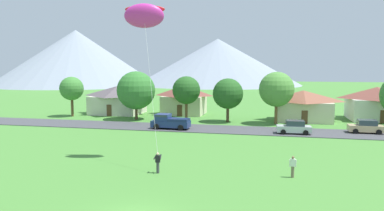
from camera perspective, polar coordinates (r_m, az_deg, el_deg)
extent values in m
cube|color=#424247|center=(49.31, 3.80, -3.74)|extent=(160.00, 6.51, 0.08)
cone|color=gray|center=(177.10, -17.79, 7.20)|extent=(75.31, 75.31, 25.38)
cone|color=gray|center=(173.36, 4.07, 6.90)|extent=(78.10, 78.10, 21.73)
cube|color=beige|center=(59.56, 17.11, -0.83)|extent=(8.43, 6.57, 3.09)
pyramid|color=brown|center=(59.33, 17.18, 1.47)|extent=(9.10, 7.10, 1.70)
cube|color=brown|center=(56.36, 17.35, -1.78)|extent=(0.90, 0.06, 2.00)
cube|color=beige|center=(64.86, -1.25, 0.10)|extent=(7.12, 6.47, 3.33)
pyramid|color=brown|center=(64.64, -1.26, 2.37)|extent=(7.69, 6.99, 1.83)
cube|color=brown|center=(61.80, -1.98, -0.83)|extent=(0.90, 0.06, 2.00)
cube|color=silver|center=(65.01, 27.09, -0.53)|extent=(8.26, 7.98, 3.41)
pyramid|color=brown|center=(64.79, 27.20, 1.80)|extent=(8.92, 8.61, 1.88)
cube|color=brown|center=(61.24, 27.98, -1.61)|extent=(0.90, 0.06, 2.00)
cube|color=beige|center=(66.91, -11.65, 0.12)|extent=(8.61, 7.11, 3.25)
pyramid|color=#564C51|center=(66.70, -11.69, 2.27)|extent=(9.30, 7.68, 1.79)
cube|color=brown|center=(63.76, -12.96, -0.76)|extent=(0.90, 0.06, 2.00)
cylinder|color=#4C3823|center=(59.00, -8.78, -1.03)|extent=(0.44, 0.44, 2.40)
sphere|color=#33752D|center=(58.67, -8.83, 2.38)|extent=(6.16, 6.16, 6.16)
cylinder|color=brown|center=(65.29, -18.38, -0.20)|extent=(0.44, 0.44, 3.28)
sphere|color=#3D7F33|center=(65.04, -18.48, 2.56)|extent=(4.03, 4.03, 4.03)
cylinder|color=brown|center=(55.12, 13.11, -1.18)|extent=(0.44, 0.44, 3.24)
sphere|color=#4C8938|center=(54.80, 13.20, 2.51)|extent=(5.17, 5.17, 5.17)
cylinder|color=brown|center=(57.61, -0.90, -0.77)|extent=(0.44, 0.44, 3.12)
sphere|color=#23561E|center=(57.31, -0.90, 2.44)|extent=(4.44, 4.44, 4.44)
cylinder|color=#4C3823|center=(55.90, 5.66, -1.26)|extent=(0.44, 0.44, 2.63)
sphere|color=#23561E|center=(55.59, 5.69, 1.88)|extent=(4.70, 4.70, 4.70)
cube|color=tan|center=(51.14, 25.72, -3.25)|extent=(4.22, 1.84, 0.80)
cube|color=#2D3847|center=(51.07, 25.92, -2.44)|extent=(2.22, 1.61, 0.68)
cylinder|color=black|center=(50.02, 24.42, -3.72)|extent=(0.64, 0.25, 0.64)
cylinder|color=black|center=(51.80, 24.03, -3.38)|extent=(0.64, 0.25, 0.64)
cylinder|color=black|center=(50.62, 27.42, -3.75)|extent=(0.64, 0.25, 0.64)
cylinder|color=black|center=(52.38, 26.93, -3.41)|extent=(0.64, 0.25, 0.64)
cube|color=#B7BCC1|center=(47.41, 15.76, -3.57)|extent=(4.28, 1.99, 0.80)
cube|color=#2D3847|center=(47.31, 15.97, -2.69)|extent=(2.27, 1.68, 0.68)
cylinder|color=black|center=(46.43, 14.20, -4.08)|extent=(0.65, 0.27, 0.64)
cylinder|color=black|center=(48.24, 14.04, -3.70)|extent=(0.65, 0.27, 0.64)
cylinder|color=black|center=(46.71, 17.51, -4.11)|extent=(0.65, 0.27, 0.64)
cylinder|color=black|center=(48.51, 17.23, -3.73)|extent=(0.65, 0.27, 0.64)
cube|color=navy|center=(49.24, -3.37, -2.91)|extent=(5.26, 2.17, 0.84)
cube|color=navy|center=(49.46, -4.59, -1.86)|extent=(1.96, 1.90, 0.90)
cube|color=#2D3847|center=(49.43, -4.60, -1.55)|extent=(1.68, 1.93, 0.28)
cube|color=navy|center=(48.81, -2.09, -2.27)|extent=(2.76, 2.05, 0.36)
cylinder|color=black|center=(48.89, -5.64, -3.34)|extent=(0.77, 0.31, 0.76)
cylinder|color=black|center=(50.78, -4.84, -2.98)|extent=(0.77, 0.31, 0.76)
cylinder|color=black|center=(47.83, -1.81, -3.52)|extent=(0.77, 0.31, 0.76)
cylinder|color=black|center=(49.77, -1.14, -3.14)|extent=(0.77, 0.31, 0.76)
cylinder|color=#3D3D42|center=(29.42, -5.42, -9.75)|extent=(0.24, 0.24, 0.88)
cube|color=black|center=(29.23, -5.43, -8.37)|extent=(0.36, 0.22, 0.58)
sphere|color=beige|center=(29.13, -5.44, -7.61)|extent=(0.21, 0.21, 0.21)
cylinder|color=black|center=(29.31, -5.81, -8.05)|extent=(0.18, 0.55, 0.37)
cylinder|color=black|center=(29.18, -4.98, -8.11)|extent=(0.18, 0.55, 0.37)
ellipsoid|color=#D12D9E|center=(33.51, -7.57, 13.86)|extent=(3.82, 2.23, 2.34)
ellipsoid|color=red|center=(34.11, -7.45, 14.82)|extent=(3.68, 1.19, 0.81)
cylinder|color=silver|center=(30.77, -6.57, 3.87)|extent=(2.58, 4.33, 11.47)
cylinder|color=#70604C|center=(29.24, 15.60, -10.05)|extent=(0.24, 0.24, 0.88)
cube|color=white|center=(29.04, 15.64, -8.67)|extent=(0.36, 0.22, 0.58)
sphere|color=brown|center=(28.95, 15.66, -7.90)|extent=(0.21, 0.21, 0.21)
cylinder|color=white|center=(29.05, 15.20, -8.76)|extent=(0.12, 0.18, 0.59)
cylinder|color=white|center=(29.07, 16.08, -8.77)|extent=(0.12, 0.18, 0.59)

